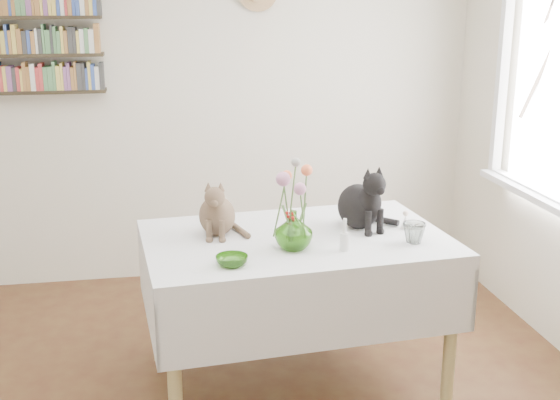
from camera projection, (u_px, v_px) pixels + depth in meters
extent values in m
cube|color=beige|center=(195.00, 108.00, 4.99)|extent=(4.04, 0.04, 2.54)
cube|color=white|center=(556.00, 202.00, 4.03)|extent=(0.06, 1.52, 0.06)
cube|color=white|center=(505.00, 78.00, 4.55)|extent=(0.06, 0.06, 1.20)
cube|color=white|center=(551.00, 202.00, 4.03)|extent=(0.12, 1.50, 0.04)
cube|color=white|center=(296.00, 243.00, 3.60)|extent=(1.62, 1.12, 0.07)
cylinder|color=tan|center=(174.00, 371.00, 3.15)|extent=(0.07, 0.07, 0.76)
cylinder|color=tan|center=(451.00, 335.00, 3.50)|extent=(0.07, 0.07, 0.76)
cylinder|color=tan|center=(157.00, 299.00, 3.92)|extent=(0.07, 0.07, 0.76)
cylinder|color=tan|center=(385.00, 275.00, 4.26)|extent=(0.07, 0.07, 0.76)
imported|color=#64B135|center=(294.00, 230.00, 3.38)|extent=(0.25, 0.25, 0.19)
imported|color=#64B135|center=(232.00, 261.00, 3.19)|extent=(0.18, 0.18, 0.05)
imported|color=white|center=(414.00, 233.00, 3.48)|extent=(0.14, 0.14, 0.11)
cylinder|color=white|center=(344.00, 242.00, 3.37)|extent=(0.04, 0.04, 0.09)
cylinder|color=white|center=(345.00, 226.00, 3.35)|extent=(0.02, 0.02, 0.07)
cylinder|color=white|center=(292.00, 241.00, 3.38)|extent=(0.06, 0.06, 0.09)
cone|color=white|center=(405.00, 222.00, 3.70)|extent=(0.05, 0.05, 0.07)
sphere|color=beige|center=(406.00, 213.00, 3.69)|extent=(0.03, 0.03, 0.03)
cylinder|color=#4C7233|center=(287.00, 209.00, 3.36)|extent=(0.01, 0.01, 0.30)
sphere|color=#C87CA2|center=(287.00, 179.00, 3.32)|extent=(0.07, 0.07, 0.07)
cylinder|color=#4C7233|center=(303.00, 214.00, 3.35)|extent=(0.01, 0.01, 0.26)
sphere|color=#C87CA2|center=(303.00, 188.00, 3.31)|extent=(0.06, 0.06, 0.06)
cylinder|color=#4C7233|center=(305.00, 203.00, 3.38)|extent=(0.01, 0.01, 0.34)
sphere|color=#FA6F3E|center=(305.00, 169.00, 3.34)|extent=(0.06, 0.06, 0.06)
cylinder|color=#4C7233|center=(280.00, 207.00, 3.38)|extent=(0.01, 0.01, 0.31)
sphere|color=#FA6F3E|center=(280.00, 176.00, 3.34)|extent=(0.05, 0.05, 0.05)
cylinder|color=#4C7233|center=(292.00, 200.00, 3.39)|extent=(0.01, 0.01, 0.37)
sphere|color=#999E93|center=(292.00, 162.00, 3.34)|extent=(0.04, 0.04, 0.04)
cube|color=black|center=(29.00, 92.00, 4.66)|extent=(1.00, 0.16, 0.02)
cube|color=black|center=(26.00, 55.00, 4.60)|extent=(1.00, 0.16, 0.02)
cube|color=black|center=(22.00, 17.00, 4.53)|extent=(1.00, 0.16, 0.02)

